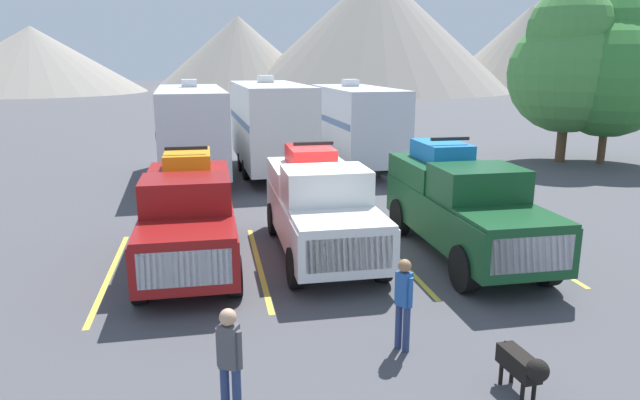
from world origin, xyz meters
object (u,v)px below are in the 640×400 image
at_px(person_b, 230,359).
at_px(dog, 524,366).
at_px(pickup_truck_c, 462,203).
at_px(camper_trailer_b, 270,123).
at_px(pickup_truck_a, 188,214).
at_px(camper_trailer_a, 192,127).
at_px(pickup_truck_b, 320,204).
at_px(camper_trailer_c, 357,123).
at_px(person_a, 404,298).

height_order(person_b, dog, person_b).
bearing_deg(pickup_truck_c, camper_trailer_b, 107.23).
xyz_separation_m(pickup_truck_a, pickup_truck_c, (6.35, -0.50, 0.08)).
bearing_deg(camper_trailer_a, person_b, -87.34).
bearing_deg(dog, person_b, 177.28).
height_order(pickup_truck_b, camper_trailer_b, camper_trailer_b).
bearing_deg(camper_trailer_b, pickup_truck_a, -106.14).
bearing_deg(camper_trailer_b, camper_trailer_c, 5.53).
relative_size(pickup_truck_a, camper_trailer_b, 0.64).
bearing_deg(dog, pickup_truck_b, 103.18).
height_order(camper_trailer_a, dog, camper_trailer_a).
xyz_separation_m(pickup_truck_c, person_b, (-5.70, -5.74, -0.34)).
xyz_separation_m(pickup_truck_b, pickup_truck_c, (3.29, -0.74, 0.07)).
xyz_separation_m(pickup_truck_b, person_a, (0.37, -5.05, -0.30)).
bearing_deg(pickup_truck_a, camper_trailer_c, 58.06).
distance_m(person_b, dog, 4.00).
relative_size(person_a, dog, 1.47).
xyz_separation_m(camper_trailer_a, dog, (4.72, -16.42, -1.51)).
bearing_deg(person_a, person_b, -152.68).
distance_m(camper_trailer_c, dog, 17.31).
distance_m(pickup_truck_a, person_b, 6.29).
bearing_deg(pickup_truck_a, dog, -54.29).
bearing_deg(pickup_truck_c, pickup_truck_b, 167.28).
xyz_separation_m(pickup_truck_b, camper_trailer_c, (3.60, 10.45, 0.78)).
bearing_deg(pickup_truck_c, camper_trailer_c, 88.40).
xyz_separation_m(pickup_truck_c, person_a, (-2.91, -4.31, -0.37)).
height_order(camper_trailer_a, camper_trailer_c, camper_trailer_a).
distance_m(camper_trailer_a, camper_trailer_b, 3.11).
height_order(camper_trailer_c, person_b, camper_trailer_c).
xyz_separation_m(pickup_truck_a, person_a, (3.44, -4.81, -0.29)).
relative_size(camper_trailer_c, person_a, 5.14).
height_order(pickup_truck_c, camper_trailer_b, camper_trailer_b).
bearing_deg(person_b, camper_trailer_b, 81.99).
bearing_deg(person_b, camper_trailer_c, 70.47).
bearing_deg(pickup_truck_a, person_a, -54.45).
relative_size(camper_trailer_a, dog, 8.19).
relative_size(camper_trailer_a, person_b, 5.41).
bearing_deg(dog, pickup_truck_c, 73.78).
distance_m(pickup_truck_b, person_b, 6.92).
relative_size(pickup_truck_b, camper_trailer_c, 0.71).
bearing_deg(pickup_truck_b, camper_trailer_c, 70.99).
xyz_separation_m(camper_trailer_a, camper_trailer_c, (6.76, 0.71, -0.03)).
height_order(pickup_truck_a, pickup_truck_c, pickup_truck_c).
bearing_deg(camper_trailer_a, pickup_truck_a, -89.45).
distance_m(camper_trailer_b, person_a, 15.20).
bearing_deg(person_a, dog, -53.81).
xyz_separation_m(pickup_truck_c, camper_trailer_c, (0.31, 11.20, 0.71)).
distance_m(pickup_truck_b, person_a, 5.07).
xyz_separation_m(pickup_truck_b, camper_trailer_b, (-0.07, 10.10, 0.87)).
height_order(pickup_truck_c, person_b, pickup_truck_c).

